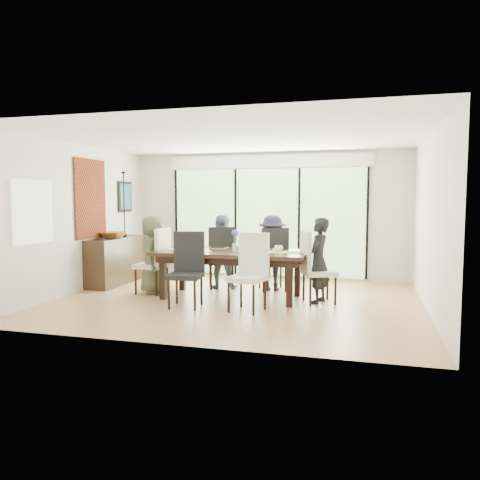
% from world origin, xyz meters
% --- Properties ---
extents(floor, '(6.00, 5.00, 0.01)m').
position_xyz_m(floor, '(0.00, 0.00, -0.01)').
color(floor, '#97613C').
rests_on(floor, ground).
extents(ceiling, '(6.00, 5.00, 0.01)m').
position_xyz_m(ceiling, '(0.00, 0.00, 2.71)').
color(ceiling, white).
rests_on(ceiling, wall_back).
extents(wall_back, '(6.00, 0.02, 2.70)m').
position_xyz_m(wall_back, '(0.00, 2.51, 1.35)').
color(wall_back, beige).
rests_on(wall_back, floor).
extents(wall_front, '(6.00, 0.02, 2.70)m').
position_xyz_m(wall_front, '(0.00, -2.51, 1.35)').
color(wall_front, white).
rests_on(wall_front, floor).
extents(wall_left, '(0.02, 5.00, 2.70)m').
position_xyz_m(wall_left, '(-3.01, 0.00, 1.35)').
color(wall_left, white).
rests_on(wall_left, floor).
extents(wall_right, '(0.02, 5.00, 2.70)m').
position_xyz_m(wall_right, '(3.01, 0.00, 1.35)').
color(wall_right, silver).
rests_on(wall_right, floor).
extents(glass_doors, '(4.20, 0.02, 2.30)m').
position_xyz_m(glass_doors, '(0.00, 2.47, 1.20)').
color(glass_doors, '#598C3F').
rests_on(glass_doors, wall_back).
extents(blinds_header, '(4.40, 0.06, 0.28)m').
position_xyz_m(blinds_header, '(0.00, 2.46, 2.50)').
color(blinds_header, white).
rests_on(blinds_header, wall_back).
extents(mullion_a, '(0.05, 0.04, 2.30)m').
position_xyz_m(mullion_a, '(-2.10, 2.46, 1.20)').
color(mullion_a, black).
rests_on(mullion_a, wall_back).
extents(mullion_b, '(0.05, 0.04, 2.30)m').
position_xyz_m(mullion_b, '(-0.70, 2.46, 1.20)').
color(mullion_b, black).
rests_on(mullion_b, wall_back).
extents(mullion_c, '(0.05, 0.04, 2.30)m').
position_xyz_m(mullion_c, '(0.70, 2.46, 1.20)').
color(mullion_c, black).
rests_on(mullion_c, wall_back).
extents(mullion_d, '(0.05, 0.04, 2.30)m').
position_xyz_m(mullion_d, '(2.10, 2.46, 1.20)').
color(mullion_d, black).
rests_on(mullion_d, wall_back).
extents(side_window, '(0.02, 0.90, 1.00)m').
position_xyz_m(side_window, '(-2.97, -1.20, 1.50)').
color(side_window, '#8CAD7F').
rests_on(side_window, wall_left).
extents(deck, '(6.00, 1.80, 0.10)m').
position_xyz_m(deck, '(0.00, 3.40, -0.05)').
color(deck, brown).
rests_on(deck, ground).
extents(rail_top, '(6.00, 0.08, 0.06)m').
position_xyz_m(rail_top, '(0.00, 4.20, 0.55)').
color(rail_top, brown).
rests_on(rail_top, deck).
extents(foliage_left, '(3.20, 3.20, 3.20)m').
position_xyz_m(foliage_left, '(-1.80, 5.20, 1.44)').
color(foliage_left, '#14380F').
rests_on(foliage_left, ground).
extents(foliage_mid, '(4.00, 4.00, 4.00)m').
position_xyz_m(foliage_mid, '(0.40, 5.80, 1.80)').
color(foliage_mid, '#14380F').
rests_on(foliage_mid, ground).
extents(foliage_right, '(2.80, 2.80, 2.80)m').
position_xyz_m(foliage_right, '(2.20, 5.00, 1.26)').
color(foliage_right, '#14380F').
rests_on(foliage_right, ground).
extents(foliage_far, '(3.60, 3.60, 3.60)m').
position_xyz_m(foliage_far, '(-0.60, 6.50, 1.62)').
color(foliage_far, '#14380F').
rests_on(foliage_far, ground).
extents(table_top, '(2.60, 1.19, 0.07)m').
position_xyz_m(table_top, '(-0.14, 0.21, 0.78)').
color(table_top, black).
rests_on(table_top, floor).
extents(table_apron, '(2.39, 0.98, 0.11)m').
position_xyz_m(table_apron, '(-0.14, 0.21, 0.68)').
color(table_apron, black).
rests_on(table_apron, floor).
extents(table_leg_fl, '(0.10, 0.10, 0.75)m').
position_xyz_m(table_leg_fl, '(-1.22, -0.22, 0.37)').
color(table_leg_fl, black).
rests_on(table_leg_fl, floor).
extents(table_leg_fr, '(0.10, 0.10, 0.75)m').
position_xyz_m(table_leg_fr, '(0.94, -0.22, 0.37)').
color(table_leg_fr, black).
rests_on(table_leg_fr, floor).
extents(table_leg_bl, '(0.10, 0.10, 0.75)m').
position_xyz_m(table_leg_bl, '(-1.22, 0.64, 0.37)').
color(table_leg_bl, black).
rests_on(table_leg_bl, floor).
extents(table_leg_br, '(0.10, 0.10, 0.75)m').
position_xyz_m(table_leg_br, '(0.94, 0.64, 0.37)').
color(table_leg_br, black).
rests_on(table_leg_br, floor).
extents(chair_left_end, '(0.53, 0.53, 1.19)m').
position_xyz_m(chair_left_end, '(-1.64, 0.21, 0.60)').
color(chair_left_end, silver).
rests_on(chair_left_end, floor).
extents(chair_right_end, '(0.65, 0.65, 1.19)m').
position_xyz_m(chair_right_end, '(1.36, 0.21, 0.60)').
color(chair_right_end, beige).
rests_on(chair_right_end, floor).
extents(chair_far_left, '(0.64, 0.64, 1.19)m').
position_xyz_m(chair_far_left, '(-0.59, 1.06, 0.60)').
color(chair_far_left, black).
rests_on(chair_far_left, floor).
extents(chair_far_right, '(0.65, 0.65, 1.19)m').
position_xyz_m(chair_far_right, '(0.41, 1.06, 0.60)').
color(chair_far_right, black).
rests_on(chair_far_right, floor).
extents(chair_near_left, '(0.55, 0.55, 1.19)m').
position_xyz_m(chair_near_left, '(-0.64, -0.66, 0.60)').
color(chair_near_left, black).
rests_on(chair_near_left, floor).
extents(chair_near_right, '(0.59, 0.59, 1.19)m').
position_xyz_m(chair_near_right, '(0.36, -0.66, 0.60)').
color(chair_near_right, white).
rests_on(chair_near_right, floor).
extents(person_left_end, '(0.56, 0.73, 1.40)m').
position_xyz_m(person_left_end, '(-1.62, 0.21, 0.70)').
color(person_left_end, '#444D33').
rests_on(person_left_end, floor).
extents(person_right_end, '(0.56, 0.73, 1.40)m').
position_xyz_m(person_right_end, '(1.34, 0.21, 0.70)').
color(person_right_end, black).
rests_on(person_right_end, floor).
extents(person_far_left, '(0.71, 0.50, 1.40)m').
position_xyz_m(person_far_left, '(-0.59, 1.04, 0.70)').
color(person_far_left, slate).
rests_on(person_far_left, floor).
extents(person_far_right, '(0.66, 0.42, 1.40)m').
position_xyz_m(person_far_right, '(0.41, 1.04, 0.70)').
color(person_far_right, '#231E2D').
rests_on(person_far_right, floor).
extents(placemat_left, '(0.48, 0.35, 0.01)m').
position_xyz_m(placemat_left, '(-1.09, 0.21, 0.82)').
color(placemat_left, '#9BBD43').
rests_on(placemat_left, table_top).
extents(placemat_right, '(0.48, 0.35, 0.01)m').
position_xyz_m(placemat_right, '(0.81, 0.21, 0.82)').
color(placemat_right, '#75AD3E').
rests_on(placemat_right, table_top).
extents(placemat_far_l, '(0.48, 0.35, 0.01)m').
position_xyz_m(placemat_far_l, '(-0.59, 0.61, 0.82)').
color(placemat_far_l, '#A1B741').
rests_on(placemat_far_l, table_top).
extents(placemat_far_r, '(0.48, 0.35, 0.01)m').
position_xyz_m(placemat_far_r, '(0.41, 0.61, 0.82)').
color(placemat_far_r, '#6EA039').
rests_on(placemat_far_r, table_top).
extents(placemat_paper, '(0.48, 0.35, 0.01)m').
position_xyz_m(placemat_paper, '(-0.69, -0.09, 0.82)').
color(placemat_paper, white).
rests_on(placemat_paper, table_top).
extents(tablet_far_l, '(0.28, 0.20, 0.01)m').
position_xyz_m(tablet_far_l, '(-0.49, 0.56, 0.83)').
color(tablet_far_l, black).
rests_on(tablet_far_l, table_top).
extents(tablet_far_r, '(0.26, 0.18, 0.01)m').
position_xyz_m(tablet_far_r, '(0.36, 0.56, 0.83)').
color(tablet_far_r, black).
rests_on(tablet_far_r, table_top).
extents(papers, '(0.33, 0.24, 0.00)m').
position_xyz_m(papers, '(0.56, 0.16, 0.82)').
color(papers, white).
rests_on(papers, table_top).
extents(platter_base, '(0.28, 0.28, 0.03)m').
position_xyz_m(platter_base, '(-0.69, -0.09, 0.83)').
color(platter_base, white).
rests_on(platter_base, table_top).
extents(platter_snacks, '(0.22, 0.22, 0.02)m').
position_xyz_m(platter_snacks, '(-0.69, -0.09, 0.85)').
color(platter_snacks, orange).
rests_on(platter_snacks, table_top).
extents(vase, '(0.09, 0.09, 0.13)m').
position_xyz_m(vase, '(-0.09, 0.26, 0.88)').
color(vase, silver).
rests_on(vase, table_top).
extents(hyacinth_stems, '(0.04, 0.04, 0.17)m').
position_xyz_m(hyacinth_stems, '(-0.09, 0.26, 1.01)').
color(hyacinth_stems, '#337226').
rests_on(hyacinth_stems, table_top).
extents(hyacinth_blooms, '(0.12, 0.12, 0.12)m').
position_xyz_m(hyacinth_blooms, '(-0.09, 0.26, 1.12)').
color(hyacinth_blooms, '#4548AD').
rests_on(hyacinth_blooms, table_top).
extents(laptop, '(0.42, 0.38, 0.03)m').
position_xyz_m(laptop, '(-0.99, 0.11, 0.83)').
color(laptop, silver).
rests_on(laptop, table_top).
extents(cup_a, '(0.19, 0.19, 0.10)m').
position_xyz_m(cup_a, '(-0.84, 0.36, 0.87)').
color(cup_a, white).
rests_on(cup_a, table_top).
extents(cup_b, '(0.15, 0.15, 0.10)m').
position_xyz_m(cup_b, '(0.01, 0.11, 0.86)').
color(cup_b, white).
rests_on(cup_b, table_top).
extents(cup_c, '(0.16, 0.16, 0.10)m').
position_xyz_m(cup_c, '(0.66, 0.31, 0.87)').
color(cup_c, white).
rests_on(cup_c, table_top).
extents(book, '(0.28, 0.30, 0.02)m').
position_xyz_m(book, '(0.11, 0.26, 0.82)').
color(book, white).
rests_on(book, table_top).
extents(sideboard, '(0.46, 1.65, 0.93)m').
position_xyz_m(sideboard, '(-2.76, 0.93, 0.46)').
color(sideboard, black).
rests_on(sideboard, floor).
extents(bowl, '(0.49, 0.49, 0.12)m').
position_xyz_m(bowl, '(-2.76, 0.83, 0.99)').
color(bowl, brown).
rests_on(bowl, sideboard).
extents(candlestick_base, '(0.10, 0.10, 0.04)m').
position_xyz_m(candlestick_base, '(-2.76, 1.28, 0.95)').
color(candlestick_base, black).
rests_on(candlestick_base, sideboard).
extents(candlestick_shaft, '(0.02, 0.02, 1.29)m').
position_xyz_m(candlestick_shaft, '(-2.76, 1.28, 1.60)').
color(candlestick_shaft, black).
rests_on(candlestick_shaft, sideboard).
extents(candlestick_pan, '(0.10, 0.10, 0.03)m').
position_xyz_m(candlestick_pan, '(-2.76, 1.28, 2.24)').
color(candlestick_pan, black).
rests_on(candlestick_pan, sideboard).
extents(candle, '(0.04, 0.04, 0.10)m').
position_xyz_m(candle, '(-2.76, 1.28, 2.30)').
color(candle, silver).
rests_on(candle, sideboard).
extents(tapestry, '(0.02, 1.00, 1.50)m').
position_xyz_m(tapestry, '(-2.97, 0.40, 1.70)').
color(tapestry, maroon).
rests_on(tapestry, wall_left).
extents(art_frame, '(0.03, 0.55, 0.65)m').
position_xyz_m(art_frame, '(-2.97, 1.70, 1.75)').
color(art_frame, black).
rests_on(art_frame, wall_left).
extents(art_canvas, '(0.01, 0.45, 0.55)m').
position_xyz_m(art_canvas, '(-2.95, 1.70, 1.75)').
color(art_canvas, '#1B4A58').
rests_on(art_canvas, wall_left).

